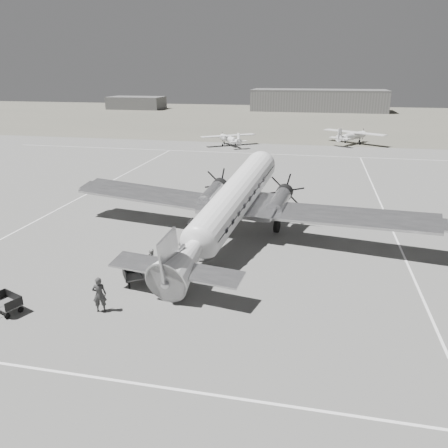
{
  "coord_description": "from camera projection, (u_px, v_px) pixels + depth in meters",
  "views": [
    {
      "loc": [
        5.42,
        -27.88,
        12.36
      ],
      "look_at": [
        -0.53,
        0.29,
        2.2
      ],
      "focal_mm": 35.0,
      "sensor_mm": 36.0,
      "label": 1
    }
  ],
  "objects": [
    {
      "name": "taxi_line_right",
      "position": [
        410.0,
        270.0,
        28.55
      ],
      "size": [
        0.15,
        80.0,
        0.01
      ],
      "primitive_type": "cube",
      "color": "white",
      "rests_on": "ground"
    },
    {
      "name": "light_plane_left",
      "position": [
        229.0,
        140.0,
        75.22
      ],
      "size": [
        12.65,
        12.19,
        2.04
      ],
      "primitive_type": null,
      "rotation": [
        0.0,
        0.0,
        0.61
      ],
      "color": "silver",
      "rests_on": "ground"
    },
    {
      "name": "grass_infield",
      "position": [
        298.0,
        118.0,
        118.53
      ],
      "size": [
        260.0,
        90.0,
        0.01
      ],
      "primitive_type": "cube",
      "color": "#5E5B4F",
      "rests_on": "ground"
    },
    {
      "name": "light_plane_right",
      "position": [
        352.0,
        137.0,
        77.0
      ],
      "size": [
        14.94,
        14.29,
        2.42
      ],
      "primitive_type": null,
      "rotation": [
        0.0,
        0.0,
        -0.57
      ],
      "color": "silver",
      "rests_on": "ground"
    },
    {
      "name": "baggage_cart_far",
      "position": [
        6.0,
        304.0,
        23.48
      ],
      "size": [
        2.06,
        1.77,
        0.98
      ],
      "primitive_type": null,
      "rotation": [
        0.0,
        0.0,
        -0.38
      ],
      "color": "#535353",
      "rests_on": "ground"
    },
    {
      "name": "taxi_line_left",
      "position": [
        73.0,
        201.0,
        43.63
      ],
      "size": [
        0.15,
        60.0,
        0.01
      ],
      "primitive_type": "cube",
      "color": "white",
      "rests_on": "ground"
    },
    {
      "name": "hangar_main",
      "position": [
        318.0,
        100.0,
        139.52
      ],
      "size": [
        42.0,
        14.0,
        6.6
      ],
      "color": "slate",
      "rests_on": "ground"
    },
    {
      "name": "shed_secondary",
      "position": [
        136.0,
        103.0,
        147.05
      ],
      "size": [
        18.0,
        10.0,
        4.0
      ],
      "primitive_type": "cube",
      "color": "#535353",
      "rests_on": "ground"
    },
    {
      "name": "dc3_airliner",
      "position": [
        230.0,
        207.0,
        32.17
      ],
      "size": [
        32.52,
        25.12,
        5.62
      ],
      "primitive_type": null,
      "rotation": [
        0.0,
        0.0,
        -0.17
      ],
      "color": "silver",
      "rests_on": "ground"
    },
    {
      "name": "ground",
      "position": [
        231.0,
        255.0,
        30.89
      ],
      "size": [
        260.0,
        260.0,
        0.0
      ],
      "primitive_type": "plane",
      "color": "slate",
      "rests_on": "ground"
    },
    {
      "name": "baggage_cart_near",
      "position": [
        139.0,
        275.0,
        26.64
      ],
      "size": [
        2.37,
        2.23,
        1.09
      ],
      "primitive_type": null,
      "rotation": [
        0.0,
        0.0,
        0.61
      ],
      "color": "#535353",
      "rests_on": "ground"
    },
    {
      "name": "ground_crew",
      "position": [
        99.0,
        294.0,
        23.38
      ],
      "size": [
        0.86,
        0.71,
        2.02
      ],
      "primitive_type": "imported",
      "rotation": [
        0.0,
        0.0,
        3.49
      ],
      "color": "#303030",
      "rests_on": "ground"
    },
    {
      "name": "passenger",
      "position": [
        166.0,
        250.0,
        29.53
      ],
      "size": [
        0.66,
        0.92,
        1.75
      ],
      "primitive_type": "imported",
      "rotation": [
        0.0,
        0.0,
        1.44
      ],
      "color": "silver",
      "rests_on": "ground"
    },
    {
      "name": "ramp_agent",
      "position": [
        153.0,
        261.0,
        27.96
      ],
      "size": [
        0.92,
        1.0,
        1.66
      ],
      "primitive_type": "imported",
      "rotation": [
        0.0,
        0.0,
        1.12
      ],
      "color": "#ADADAB",
      "rests_on": "ground"
    },
    {
      "name": "taxi_line_horizon",
      "position": [
        280.0,
        154.0,
        67.79
      ],
      "size": [
        90.0,
        0.15,
        0.01
      ],
      "primitive_type": "cube",
      "color": "white",
      "rests_on": "ground"
    },
    {
      "name": "taxi_line_near",
      "position": [
        165.0,
        388.0,
        17.97
      ],
      "size": [
        60.0,
        0.15,
        0.01
      ],
      "primitive_type": "cube",
      "color": "white",
      "rests_on": "ground"
    }
  ]
}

